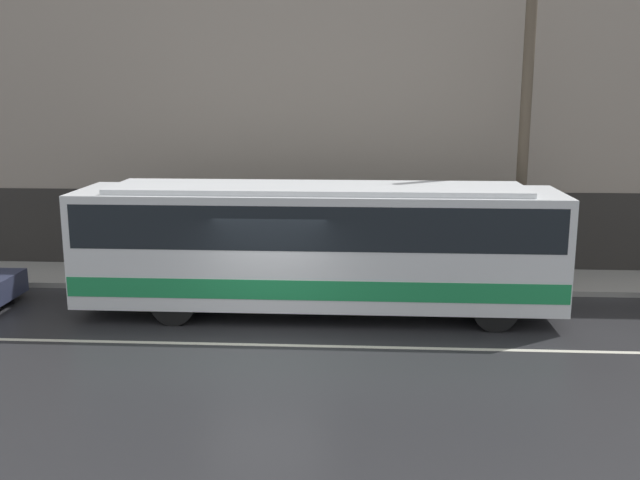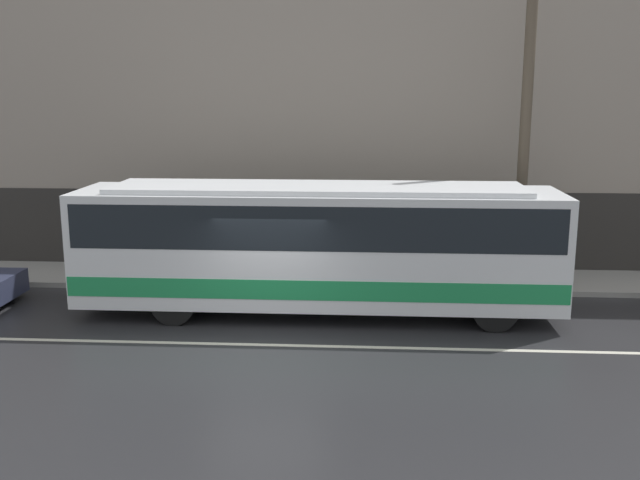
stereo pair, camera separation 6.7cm
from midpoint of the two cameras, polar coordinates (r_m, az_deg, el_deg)
ground_plane at (r=15.15m, az=-4.36°, el=-8.37°), size 60.00×60.00×0.00m
sidewalk at (r=20.04m, az=-2.32°, el=-3.03°), size 60.00×2.38×0.14m
building_facade at (r=20.69m, az=-2.04°, el=10.10°), size 60.00×0.35×9.50m
lane_stripe at (r=15.15m, az=-4.36°, el=-8.36°), size 54.00×0.14×0.01m
transit_bus at (r=16.75m, az=-0.08°, el=-0.16°), size 11.23×2.48×3.08m
utility_pole_near at (r=19.43m, az=16.17°, el=8.39°), size 0.29×0.29×8.11m
pedestrian_waiting at (r=19.89m, az=0.62°, el=-0.70°), size 0.36×0.36×1.62m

